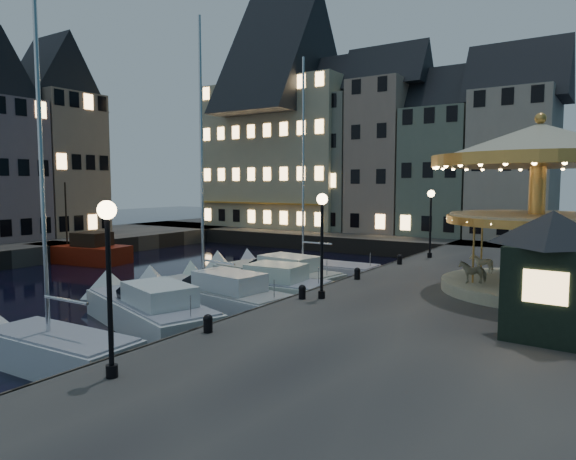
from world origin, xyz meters
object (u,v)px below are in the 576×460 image
Objects in this scene: bollard_d at (400,259)px; motorboat_c at (209,296)px; bollard_c at (357,273)px; motorboat_e at (271,276)px; red_fishing_boat at (79,253)px; streetlamp_c at (431,214)px; ticket_kiosk at (552,252)px; streetlamp_b at (322,230)px; motorboat_b at (146,310)px; bollard_b at (302,291)px; motorboat_d at (255,288)px; carousel at (538,175)px; streetlamp_a at (108,263)px; bollard_a at (208,323)px; motorboat_a at (49,350)px; motorboat_f at (306,271)px.

motorboat_c reaches higher than bollard_d.
motorboat_e reaches higher than bollard_c.
streetlamp_c is at bearing 18.07° from red_fishing_boat.
motorboat_c is 2.85× the size of ticket_kiosk.
streetlamp_b reaches higher than motorboat_b.
bollard_d is at bearing 90.00° from bollard_c.
motorboat_e is (-5.94, 6.29, -0.96)m from bollard_b.
motorboat_e is (-0.15, 9.18, -0.00)m from motorboat_b.
motorboat_d is 0.95× the size of carousel.
ticket_kiosk is at bearing -24.38° from motorboat_e.
motorboat_d is 0.94× the size of red_fishing_boat.
streetlamp_a is at bearing -90.00° from streetlamp_c.
bollard_b is 1.00× the size of bollard_c.
bollard_a is at bearing -48.21° from motorboat_c.
motorboat_b is 6.21m from motorboat_d.
bollard_d is 18.98m from motorboat_a.
streetlamp_c is 12.50m from motorboat_d.
motorboat_f is at bearing 84.30° from motorboat_e.
motorboat_f is 2.83× the size of ticket_kiosk.
motorboat_f is (-0.84, 6.31, -0.11)m from motorboat_d.
ticket_kiosk is at bearing -2.55° from bollard_b.
motorboat_b and motorboat_e have the same top height.
motorboat_a is 19.47m from carousel.
streetlamp_b is at bearing -26.90° from motorboat_d.
motorboat_a reaches higher than bollard_c.
streetlamp_a is 7.32× the size of bollard_b.
carousel is at bearing 66.31° from streetlamp_a.
streetlamp_c is 7.32× the size of bollard_d.
streetlamp_c reaches higher than bollard_b.
motorboat_f reaches higher than carousel.
ticket_kiosk is (13.48, 7.47, 3.32)m from motorboat_a.
motorboat_e is at bearing -95.70° from motorboat_f.
carousel is at bearing 13.73° from motorboat_d.
streetlamp_a is at bearing -67.49° from motorboat_e.
streetlamp_b is 13.50m from streetlamp_c.
carousel reaches higher than motorboat_e.
ticket_kiosk is (14.42, -9.93, 3.32)m from motorboat_f.
carousel is at bearing 57.40° from bollard_a.
bollard_a and bollard_c have the same top height.
motorboat_b is at bearing -99.34° from motorboat_d.
bollard_a is at bearing -95.71° from streetlamp_b.
ticket_kiosk is at bearing -3.41° from motorboat_c.
bollard_a is at bearing -91.76° from streetlamp_c.
streetlamp_a is 20.15m from bollard_d.
red_fishing_boat is at bearing 162.47° from motorboat_c.
motorboat_e is (-6.54, 5.79, -3.37)m from streetlamp_b.
ticket_kiosk reaches higher than streetlamp_a.
bollard_a is 6.42m from motorboat_b.
bollard_b is at bearing -92.45° from streetlamp_c.
motorboat_f is (-6.22, 19.04, -3.49)m from streetlamp_a.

